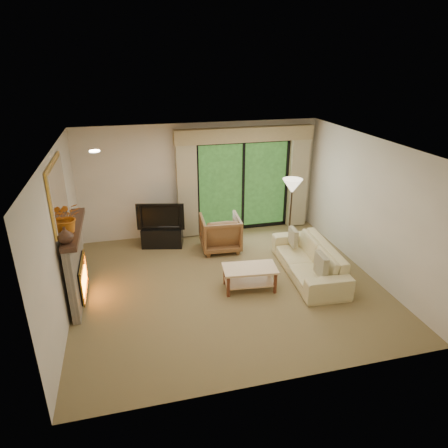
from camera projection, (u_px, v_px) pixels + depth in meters
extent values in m
plane|color=olive|center=(228.00, 284.00, 7.45)|extent=(5.50, 5.50, 0.00)
plane|color=white|center=(228.00, 146.00, 6.44)|extent=(5.50, 5.50, 0.00)
plane|color=beige|center=(201.00, 180.00, 9.18)|extent=(5.00, 0.00, 5.00)
plane|color=beige|center=(281.00, 298.00, 4.71)|extent=(5.00, 0.00, 5.00)
plane|color=beige|center=(61.00, 236.00, 6.33)|extent=(0.00, 5.00, 5.00)
plane|color=beige|center=(368.00, 207.00, 7.56)|extent=(0.00, 5.00, 5.00)
cube|color=tan|center=(187.00, 187.00, 9.00)|extent=(0.45, 0.18, 2.35)
cube|color=tan|center=(298.00, 179.00, 9.60)|extent=(0.45, 0.18, 2.35)
cube|color=tan|center=(245.00, 135.00, 8.88)|extent=(3.20, 0.24, 0.32)
cube|color=black|center=(162.00, 237.00, 8.89)|extent=(0.96, 0.59, 0.44)
imported|color=black|center=(161.00, 215.00, 8.68)|extent=(1.03, 0.37, 0.59)
imported|color=brown|center=(220.00, 233.00, 8.67)|extent=(0.88, 0.90, 0.77)
imported|color=#D4C48A|center=(309.00, 260.00, 7.68)|extent=(0.98, 2.20, 0.63)
cube|color=brown|center=(321.00, 265.00, 7.02)|extent=(0.13, 0.41, 0.40)
cube|color=brown|center=(293.00, 237.00, 8.13)|extent=(0.12, 0.36, 0.36)
imported|color=#3D261B|center=(65.00, 235.00, 5.89)|extent=(0.26, 0.26, 0.25)
imported|color=#C86917|center=(67.00, 217.00, 6.21)|extent=(0.49, 0.44, 0.50)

